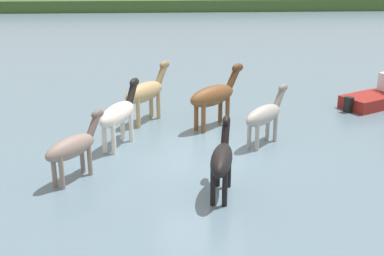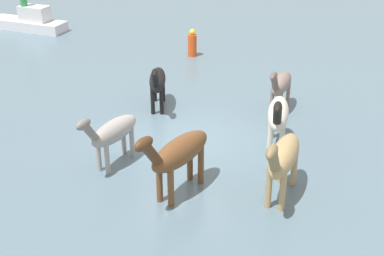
{
  "view_description": "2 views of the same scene",
  "coord_description": "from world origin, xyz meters",
  "px_view_note": "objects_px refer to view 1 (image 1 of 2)",
  "views": [
    {
      "loc": [
        -1.04,
        -13.15,
        5.61
      ],
      "look_at": [
        -0.21,
        0.07,
        0.93
      ],
      "focal_mm": 45.87,
      "sensor_mm": 36.0,
      "label": 1
    },
    {
      "loc": [
        2.83,
        13.64,
        7.27
      ],
      "look_at": [
        -0.05,
        0.9,
        0.77
      ],
      "focal_mm": 50.53,
      "sensor_mm": 36.0,
      "label": 2
    }
  ],
  "objects_px": {
    "horse_rear_stallion": "(119,114)",
    "horse_dark_mare": "(73,147)",
    "horse_chestnut_trailing": "(222,159)",
    "horse_gray_outer": "(214,95)",
    "horse_pinto_flank": "(146,92)",
    "horse_lead": "(265,115)"
  },
  "relations": [
    {
      "from": "horse_lead",
      "to": "horse_gray_outer",
      "type": "relative_size",
      "value": 0.84
    },
    {
      "from": "horse_chestnut_trailing",
      "to": "horse_rear_stallion",
      "type": "distance_m",
      "value": 4.42
    },
    {
      "from": "horse_chestnut_trailing",
      "to": "horse_lead",
      "type": "relative_size",
      "value": 1.2
    },
    {
      "from": "horse_rear_stallion",
      "to": "horse_dark_mare",
      "type": "xyz_separation_m",
      "value": [
        -0.99,
        -2.37,
        -0.13
      ]
    },
    {
      "from": "horse_pinto_flank",
      "to": "horse_dark_mare",
      "type": "relative_size",
      "value": 1.19
    },
    {
      "from": "horse_rear_stallion",
      "to": "horse_gray_outer",
      "type": "relative_size",
      "value": 1.08
    },
    {
      "from": "horse_lead",
      "to": "horse_chestnut_trailing",
      "type": "bearing_deg",
      "value": -163.67
    },
    {
      "from": "horse_lead",
      "to": "horse_rear_stallion",
      "type": "bearing_deg",
      "value": 132.2
    },
    {
      "from": "horse_rear_stallion",
      "to": "horse_dark_mare",
      "type": "bearing_deg",
      "value": -179.01
    },
    {
      "from": "horse_chestnut_trailing",
      "to": "horse_gray_outer",
      "type": "bearing_deg",
      "value": 8.81
    },
    {
      "from": "horse_rear_stallion",
      "to": "horse_dark_mare",
      "type": "distance_m",
      "value": 2.57
    },
    {
      "from": "horse_pinto_flank",
      "to": "horse_gray_outer",
      "type": "distance_m",
      "value": 2.44
    },
    {
      "from": "horse_rear_stallion",
      "to": "horse_gray_outer",
      "type": "bearing_deg",
      "value": -38.7
    },
    {
      "from": "horse_pinto_flank",
      "to": "horse_gray_outer",
      "type": "xyz_separation_m",
      "value": [
        2.33,
        -0.7,
        0.03
      ]
    },
    {
      "from": "horse_dark_mare",
      "to": "horse_chestnut_trailing",
      "type": "bearing_deg",
      "value": -70.6
    },
    {
      "from": "horse_chestnut_trailing",
      "to": "horse_pinto_flank",
      "type": "height_order",
      "value": "horse_pinto_flank"
    },
    {
      "from": "horse_gray_outer",
      "to": "horse_pinto_flank",
      "type": "bearing_deg",
      "value": 121.18
    },
    {
      "from": "horse_chestnut_trailing",
      "to": "horse_rear_stallion",
      "type": "relative_size",
      "value": 0.93
    },
    {
      "from": "horse_chestnut_trailing",
      "to": "horse_rear_stallion",
      "type": "height_order",
      "value": "horse_rear_stallion"
    },
    {
      "from": "horse_chestnut_trailing",
      "to": "horse_rear_stallion",
      "type": "xyz_separation_m",
      "value": [
        -2.76,
        3.46,
        0.1
      ]
    },
    {
      "from": "horse_gray_outer",
      "to": "horse_dark_mare",
      "type": "relative_size",
      "value": 1.14
    },
    {
      "from": "horse_chestnut_trailing",
      "to": "horse_dark_mare",
      "type": "bearing_deg",
      "value": 86.51
    }
  ]
}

